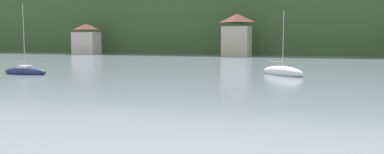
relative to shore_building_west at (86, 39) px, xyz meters
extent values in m
cube|color=#38562D|center=(47.78, 36.24, 3.97)|extent=(352.00, 60.29, 14.72)
cube|color=beige|center=(0.00, 0.00, -0.85)|extent=(5.73, 3.82, 5.09)
pyramid|color=brown|center=(0.00, 0.00, 2.94)|extent=(6.02, 4.01, 1.34)
cube|color=#BCB29E|center=(35.84, 0.67, -0.33)|extent=(5.43, 5.16, 6.12)
pyramid|color=brown|center=(35.84, 0.67, 4.41)|extent=(5.70, 5.42, 1.81)
ellipsoid|color=navy|center=(25.12, -48.63, -3.16)|extent=(5.03, 1.50, 1.04)
cylinder|color=#B7B7BC|center=(25.12, -48.63, 0.41)|extent=(0.06, 0.06, 6.57)
cylinder|color=#ADADB2|center=(24.16, -48.63, -2.09)|extent=(1.93, 0.07, 0.05)
cube|color=silver|center=(25.12, -48.63, -2.69)|extent=(1.24, 0.92, 0.36)
ellipsoid|color=white|center=(49.92, -41.16, -3.11)|extent=(5.12, 4.83, 1.25)
cylinder|color=#B7B7BC|center=(49.92, -41.16, 0.08)|extent=(0.07, 0.07, 5.71)
cylinder|color=#ADADB2|center=(49.18, -40.50, -2.09)|extent=(1.51, 1.37, 0.06)
camera|label=1|loc=(54.39, -81.56, 0.20)|focal=37.71mm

